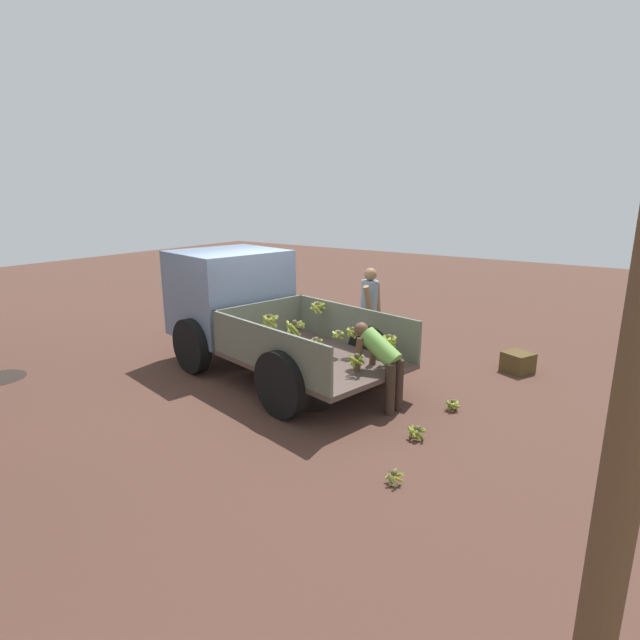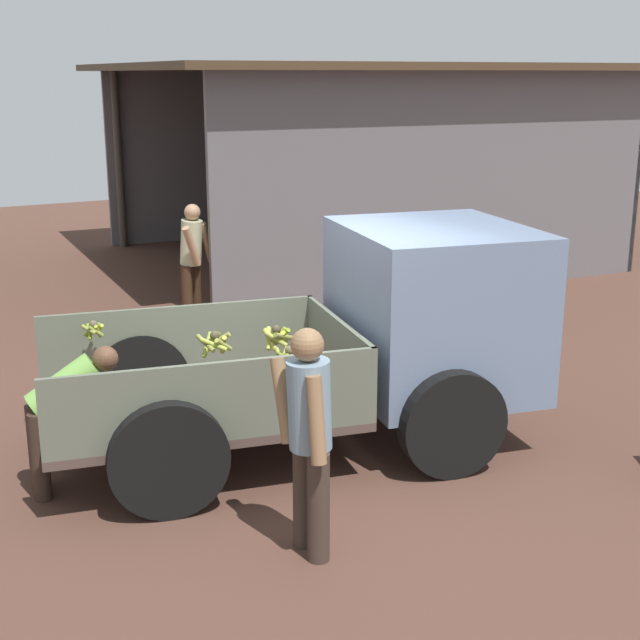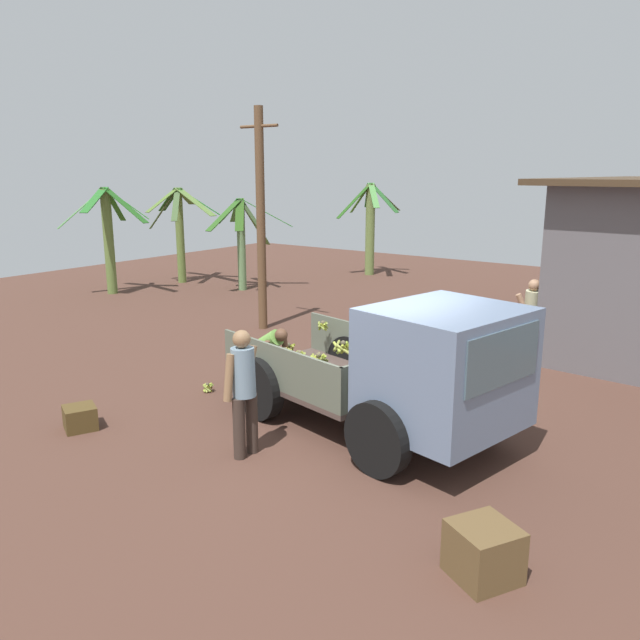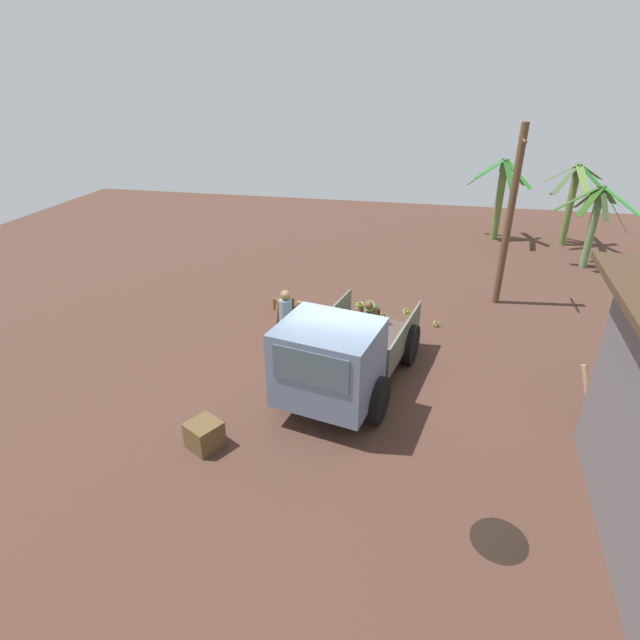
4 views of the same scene
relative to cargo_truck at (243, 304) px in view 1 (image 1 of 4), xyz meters
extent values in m
plane|color=#4D3127|center=(-0.81, 0.14, -1.12)|extent=(36.00, 36.00, 0.00)
cylinder|color=black|center=(-2.05, 0.77, -1.11)|extent=(0.90, 0.90, 0.01)
cube|color=#4D3D37|center=(-1.86, 0.40, -0.59)|extent=(3.10, 2.46, 0.08)
cube|color=#5B6252|center=(-1.67, 1.32, -0.21)|extent=(2.71, 0.62, 0.67)
cube|color=#5B6252|center=(-2.06, -0.52, -0.21)|extent=(2.71, 0.62, 0.67)
cube|color=#5B6252|center=(-0.54, 0.12, -0.21)|extent=(0.45, 1.89, 0.67)
cube|color=slate|center=(0.42, -0.09, 0.16)|extent=(2.02, 2.19, 1.58)
cube|color=#4C606B|center=(1.24, -0.26, 0.48)|extent=(0.34, 1.48, 0.70)
cylinder|color=black|center=(0.38, 0.94, -0.63)|extent=(1.00, 0.42, 0.98)
cylinder|color=black|center=(-0.04, -1.01, -0.63)|extent=(1.00, 0.42, 0.98)
cylinder|color=black|center=(-2.06, 1.46, -0.63)|extent=(1.00, 0.42, 0.98)
cylinder|color=black|center=(-2.47, -0.49, -0.63)|extent=(1.00, 0.42, 0.98)
sphere|color=brown|center=(-2.37, 0.02, -0.09)|extent=(0.07, 0.07, 0.07)
cylinder|color=#95A649|center=(-2.42, 0.00, -0.15)|extent=(0.09, 0.15, 0.13)
cylinder|color=olive|center=(-2.38, -0.04, -0.14)|extent=(0.16, 0.07, 0.12)
cylinder|color=olive|center=(-2.34, -0.02, -0.16)|extent=(0.14, 0.11, 0.14)
cylinder|color=#9BA83E|center=(-2.33, 0.01, -0.16)|extent=(0.09, 0.13, 0.15)
cylinder|color=olive|center=(-2.31, 0.06, -0.15)|extent=(0.11, 0.15, 0.12)
cylinder|color=olive|center=(-2.35, 0.09, -0.14)|extent=(0.16, 0.07, 0.12)
cylinder|color=#A9B241|center=(-2.38, 0.07, -0.16)|extent=(0.14, 0.08, 0.15)
cylinder|color=olive|center=(-2.43, 0.05, -0.14)|extent=(0.09, 0.17, 0.11)
sphere|color=#4B4330|center=(-2.85, 0.71, -0.26)|extent=(0.08, 0.08, 0.08)
cylinder|color=olive|center=(-2.81, 0.76, -0.33)|extent=(0.16, 0.14, 0.17)
cylinder|color=olive|center=(-2.88, 0.78, -0.31)|extent=(0.20, 0.11, 0.12)
cylinder|color=olive|center=(-2.92, 0.69, -0.32)|extent=(0.08, 0.19, 0.15)
cylinder|color=olive|center=(-2.85, 0.65, -0.34)|extent=(0.16, 0.05, 0.17)
cylinder|color=olive|center=(-2.80, 0.68, -0.34)|extent=(0.12, 0.16, 0.17)
sphere|color=brown|center=(-2.18, 0.16, -0.14)|extent=(0.07, 0.07, 0.07)
cylinder|color=#9DAC4A|center=(-2.16, 0.21, -0.18)|extent=(0.15, 0.10, 0.09)
cylinder|color=olive|center=(-2.22, 0.20, -0.19)|extent=(0.13, 0.12, 0.12)
cylinder|color=olive|center=(-2.24, 0.15, -0.18)|extent=(0.06, 0.15, 0.10)
cylinder|color=#98B040|center=(-2.20, 0.11, -0.20)|extent=(0.14, 0.09, 0.13)
cylinder|color=olive|center=(-2.15, 0.11, -0.18)|extent=(0.14, 0.13, 0.10)
cylinder|color=#94AC26|center=(-2.13, 0.16, -0.19)|extent=(0.05, 0.15, 0.11)
sphere|color=brown|center=(-3.03, 0.07, -0.10)|extent=(0.09, 0.09, 0.09)
cylinder|color=#9BB23B|center=(-3.09, 0.08, -0.18)|extent=(0.08, 0.17, 0.19)
cylinder|color=#A7AF4E|center=(-3.11, 0.05, -0.16)|extent=(0.11, 0.21, 0.15)
cylinder|color=#8CA025|center=(-3.05, 0.01, -0.18)|extent=(0.18, 0.10, 0.19)
cylinder|color=olive|center=(-3.01, 0.00, -0.17)|extent=(0.20, 0.12, 0.16)
cylinder|color=#9CA832|center=(-2.97, 0.05, -0.17)|extent=(0.10, 0.19, 0.17)
cylinder|color=olive|center=(-2.97, 0.10, -0.17)|extent=(0.13, 0.19, 0.17)
cylinder|color=olive|center=(-3.02, 0.15, -0.15)|extent=(0.21, 0.09, 0.13)
cylinder|color=olive|center=(-3.06, 0.15, -0.14)|extent=(0.21, 0.12, 0.12)
sphere|color=brown|center=(-2.54, 1.28, 0.07)|extent=(0.08, 0.08, 0.08)
cylinder|color=olive|center=(-2.58, 1.29, 0.00)|extent=(0.05, 0.13, 0.15)
cylinder|color=olive|center=(-2.59, 1.24, 0.03)|extent=(0.12, 0.15, 0.09)
cylinder|color=olive|center=(-2.53, 1.23, 0.01)|extent=(0.15, 0.05, 0.13)
cylinder|color=#969E28|center=(-2.50, 1.25, 0.00)|extent=(0.11, 0.12, 0.15)
cylinder|color=#9AAD33|center=(-2.48, 1.29, 0.01)|extent=(0.06, 0.15, 0.12)
cylinder|color=#93A447|center=(-2.52, 1.33, 0.00)|extent=(0.14, 0.08, 0.14)
cylinder|color=olive|center=(-2.56, 1.33, 0.01)|extent=(0.14, 0.09, 0.13)
sphere|color=#453E2D|center=(-1.61, 0.55, 0.01)|extent=(0.09, 0.09, 0.09)
cylinder|color=olive|center=(-1.62, 0.63, -0.08)|extent=(0.20, 0.05, 0.22)
cylinder|color=#96AE3C|center=(-1.67, 0.61, -0.08)|extent=(0.18, 0.17, 0.22)
cylinder|color=olive|center=(-1.72, 0.52, -0.04)|extent=(0.11, 0.26, 0.13)
cylinder|color=#8F9E37|center=(-1.67, 0.46, -0.04)|extent=(0.24, 0.17, 0.14)
cylinder|color=#A7AD4B|center=(-1.56, 0.47, -0.06)|extent=(0.22, 0.16, 0.18)
cylinder|color=olive|center=(-1.54, 0.53, -0.08)|extent=(0.09, 0.21, 0.22)
cylinder|color=olive|center=(-1.55, 0.62, -0.06)|extent=(0.20, 0.20, 0.18)
sphere|color=brown|center=(-1.36, -0.46, 0.10)|extent=(0.08, 0.08, 0.08)
cylinder|color=olive|center=(-1.44, -0.44, 0.05)|extent=(0.08, 0.21, 0.12)
cylinder|color=olive|center=(-1.41, -0.51, 0.03)|extent=(0.16, 0.16, 0.17)
cylinder|color=#95A82F|center=(-1.35, -0.53, 0.04)|extent=(0.20, 0.05, 0.16)
cylinder|color=#9EAA31|center=(-1.30, -0.51, 0.03)|extent=(0.17, 0.16, 0.16)
cylinder|color=olive|center=(-1.27, -0.44, 0.05)|extent=(0.06, 0.21, 0.12)
cylinder|color=#8EA331|center=(-1.33, -0.39, 0.02)|extent=(0.18, 0.10, 0.18)
cylinder|color=#A1AE3C|center=(-1.39, -0.40, 0.02)|extent=(0.17, 0.12, 0.18)
sphere|color=#403929|center=(-1.02, 0.46, 0.01)|extent=(0.09, 0.09, 0.09)
cylinder|color=#9EB024|center=(-0.96, 0.42, -0.08)|extent=(0.16, 0.19, 0.20)
cylinder|color=olive|center=(-0.95, 0.49, -0.08)|extent=(0.11, 0.21, 0.20)
cylinder|color=olive|center=(-0.98, 0.52, -0.09)|extent=(0.18, 0.15, 0.21)
cylinder|color=olive|center=(-1.04, 0.52, -0.09)|extent=(0.18, 0.10, 0.22)
cylinder|color=#A1AD42|center=(-1.09, 0.50, -0.08)|extent=(0.13, 0.20, 0.20)
cylinder|color=#979E3D|center=(-1.10, 0.45, -0.08)|extent=(0.09, 0.21, 0.20)
cylinder|color=#999F40|center=(-1.07, 0.38, -0.06)|extent=(0.22, 0.16, 0.17)
cylinder|color=olive|center=(-0.99, 0.36, -0.04)|extent=(0.24, 0.11, 0.13)
cylinder|color=#392C25|center=(-1.77, -1.69, -0.69)|extent=(0.17, 0.17, 0.85)
cylinder|color=#392C25|center=(-1.76, -1.45, -0.69)|extent=(0.17, 0.17, 0.85)
cylinder|color=gray|center=(-1.78, -1.57, 0.06)|extent=(0.35, 0.33, 0.67)
sphere|color=#8C6746|center=(-1.79, -1.57, 0.52)|extent=(0.24, 0.24, 0.24)
cylinder|color=#8C6746|center=(-1.84, -1.78, 0.03)|extent=(0.12, 0.20, 0.64)
cylinder|color=#8C6746|center=(-1.88, -1.35, 0.05)|extent=(0.12, 0.31, 0.63)
cylinder|color=#34251E|center=(-3.29, 0.51, -0.73)|extent=(0.17, 0.17, 0.77)
cylinder|color=#34251E|center=(-3.32, 0.30, -0.73)|extent=(0.17, 0.17, 0.77)
cylinder|color=#6FA847|center=(-3.05, 0.38, -0.19)|extent=(0.69, 0.36, 0.56)
sphere|color=brown|center=(-2.70, 0.34, 0.02)|extent=(0.22, 0.22, 0.22)
cylinder|color=brown|center=(-2.77, 0.54, -0.34)|extent=(0.12, 0.19, 0.58)
cylinder|color=brown|center=(-2.82, 0.16, -0.34)|extent=(0.12, 0.18, 0.58)
sphere|color=#4D4532|center=(-4.16, 2.10, -0.98)|extent=(0.06, 0.06, 0.06)
cylinder|color=#92AC30|center=(-4.18, 2.04, -1.02)|extent=(0.15, 0.08, 0.11)
cylinder|color=#99B139|center=(-4.11, 2.06, -1.02)|extent=(0.11, 0.14, 0.11)
cylinder|color=olive|center=(-4.12, 2.12, -1.04)|extent=(0.09, 0.11, 0.15)
cylinder|color=#9DAE4C|center=(-4.16, 2.14, -1.04)|extent=(0.12, 0.04, 0.15)
cylinder|color=#95A522|center=(-4.21, 2.11, -1.03)|extent=(0.06, 0.15, 0.12)
sphere|color=brown|center=(-4.00, -0.13, -0.98)|extent=(0.06, 0.06, 0.06)
cylinder|color=#93A839|center=(-4.04, -0.16, -1.04)|extent=(0.10, 0.13, 0.14)
cylinder|color=#A3AD4A|center=(-4.01, -0.18, -1.04)|extent=(0.13, 0.06, 0.14)
cylinder|color=#94A847|center=(-3.98, -0.18, -1.03)|extent=(0.14, 0.10, 0.13)
cylinder|color=#9DA63A|center=(-3.96, -0.14, -1.04)|extent=(0.05, 0.13, 0.15)
cylinder|color=olive|center=(-3.96, -0.09, -1.02)|extent=(0.13, 0.14, 0.11)
cylinder|color=olive|center=(-3.99, -0.07, -1.02)|extent=(0.16, 0.06, 0.10)
cylinder|color=olive|center=(-4.05, -0.08, -1.01)|extent=(0.14, 0.13, 0.09)
cylinder|color=#A2B233|center=(-4.05, -0.13, -1.04)|extent=(0.05, 0.13, 0.14)
sphere|color=brown|center=(-3.94, 0.99, -0.96)|extent=(0.08, 0.08, 0.08)
cylinder|color=olive|center=(-3.87, 1.01, -1.01)|extent=(0.08, 0.18, 0.11)
cylinder|color=olive|center=(-3.90, 1.06, -1.00)|extent=(0.17, 0.13, 0.10)
cylinder|color=#A3AA32|center=(-3.95, 1.04, -1.04)|extent=(0.14, 0.07, 0.16)
cylinder|color=olive|center=(-3.98, 1.02, -1.03)|extent=(0.09, 0.15, 0.15)
cylinder|color=olive|center=(-4.00, 0.95, -1.00)|extent=(0.13, 0.17, 0.10)
cylinder|color=olive|center=(-3.95, 0.93, -1.02)|extent=(0.17, 0.08, 0.13)
cylinder|color=olive|center=(-3.90, 0.95, -1.02)|extent=(0.15, 0.13, 0.14)
cube|color=#4D3A1C|center=(-4.37, -2.38, -0.94)|extent=(0.59, 0.59, 0.35)
cube|color=brown|center=(1.84, -2.18, -0.85)|extent=(0.78, 0.78, 0.53)
camera|label=1|loc=(-6.25, 6.56, 1.99)|focal=28.00mm
camera|label=2|loc=(-4.64, -6.80, 2.35)|focal=50.00mm
camera|label=3|loc=(3.67, -7.30, 2.65)|focal=35.00mm
camera|label=4|loc=(8.67, 1.49, 5.27)|focal=28.00mm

